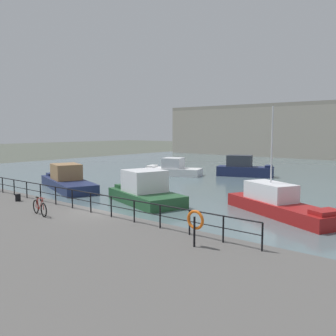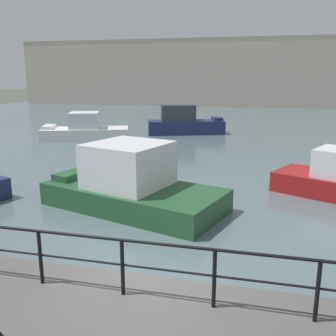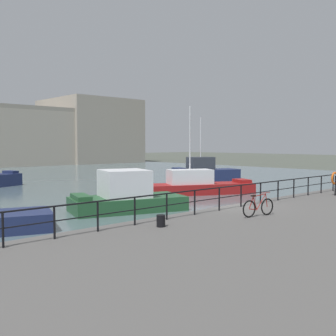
# 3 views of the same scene
# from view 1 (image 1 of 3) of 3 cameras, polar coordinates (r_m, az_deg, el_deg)

# --- Properties ---
(ground_plane) EXTENTS (240.00, 240.00, 0.00)m
(ground_plane) POSITION_cam_1_polar(r_m,az_deg,el_deg) (20.34, -10.11, -8.67)
(ground_plane) COLOR #4C5147
(water_basin) EXTENTS (80.00, 60.00, 0.01)m
(water_basin) POSITION_cam_1_polar(r_m,az_deg,el_deg) (45.75, 20.04, -0.80)
(water_basin) COLOR slate
(water_basin) RESTS_ON ground_plane
(moored_small_launch) EXTENTS (6.89, 4.70, 2.32)m
(moored_small_launch) POSITION_cam_1_polar(r_m,az_deg,el_deg) (25.58, -3.64, -3.60)
(moored_small_launch) COLOR #23512D
(moored_small_launch) RESTS_ON water_basin
(moored_harbor_tender) EXTENTS (6.37, 3.82, 2.33)m
(moored_harbor_tender) POSITION_cam_1_polar(r_m,az_deg,el_deg) (41.08, 11.86, -0.05)
(moored_harbor_tender) COLOR navy
(moored_harbor_tender) RESTS_ON water_basin
(moored_blue_motorboat) EXTENTS (9.25, 5.41, 2.15)m
(moored_blue_motorboat) POSITION_cam_1_polar(r_m,az_deg,el_deg) (32.93, -15.62, -1.88)
(moored_blue_motorboat) COLOR navy
(moored_blue_motorboat) RESTS_ON water_basin
(moored_white_yacht) EXTENTS (6.74, 4.38, 1.98)m
(moored_white_yacht) POSITION_cam_1_polar(r_m,az_deg,el_deg) (41.18, 0.80, -0.16)
(moored_white_yacht) COLOR white
(moored_white_yacht) RESTS_ON water_basin
(moored_green_narrowboat) EXTENTS (8.16, 5.53, 6.57)m
(moored_green_narrowboat) POSITION_cam_1_polar(r_m,az_deg,el_deg) (22.99, 16.94, -5.36)
(moored_green_narrowboat) COLOR maroon
(moored_green_narrowboat) RESTS_ON water_basin
(quay_railing) EXTENTS (22.78, 0.07, 1.08)m
(quay_railing) POSITION_cam_1_polar(r_m,az_deg,el_deg) (20.93, -14.88, -4.19)
(quay_railing) COLOR black
(quay_railing) RESTS_ON quay_promenade
(parked_bicycle) EXTENTS (1.75, 0.36, 0.98)m
(parked_bicycle) POSITION_cam_1_polar(r_m,az_deg,el_deg) (19.83, -19.58, -5.92)
(parked_bicycle) COLOR black
(parked_bicycle) RESTS_ON quay_promenade
(mooring_bollard) EXTENTS (0.32, 0.32, 0.44)m
(mooring_bollard) POSITION_cam_1_polar(r_m,az_deg,el_deg) (24.23, -22.59, -4.33)
(mooring_bollard) COLOR black
(mooring_bollard) RESTS_ON quay_promenade
(life_ring_stand) EXTENTS (0.75, 0.16, 1.40)m
(life_ring_stand) POSITION_cam_1_polar(r_m,az_deg,el_deg) (13.69, 4.32, -8.35)
(life_ring_stand) COLOR black
(life_ring_stand) RESTS_ON quay_promenade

